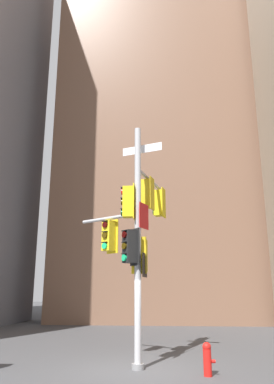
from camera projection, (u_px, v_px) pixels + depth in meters
name	position (u px, v px, depth m)	size (l,w,h in m)	color
ground	(138.00, 370.00, 10.57)	(120.00, 120.00, 0.00)	#474749
building_mid_block	(160.00, 104.00, 35.93)	(15.77, 15.77, 39.50)	brown
signal_pole_assembly	(137.00, 226.00, 12.14)	(2.97, 3.08, 7.49)	#B2B2B5
fire_hydrant	(207.00, 358.00, 9.85)	(0.33, 0.23, 0.85)	red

